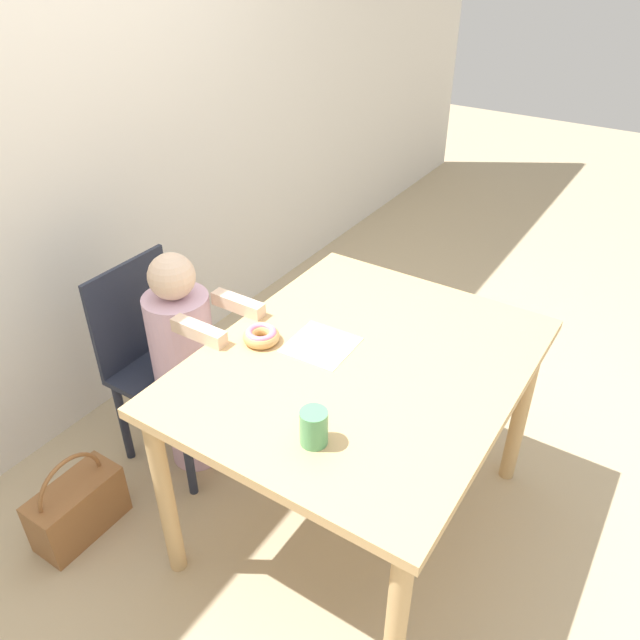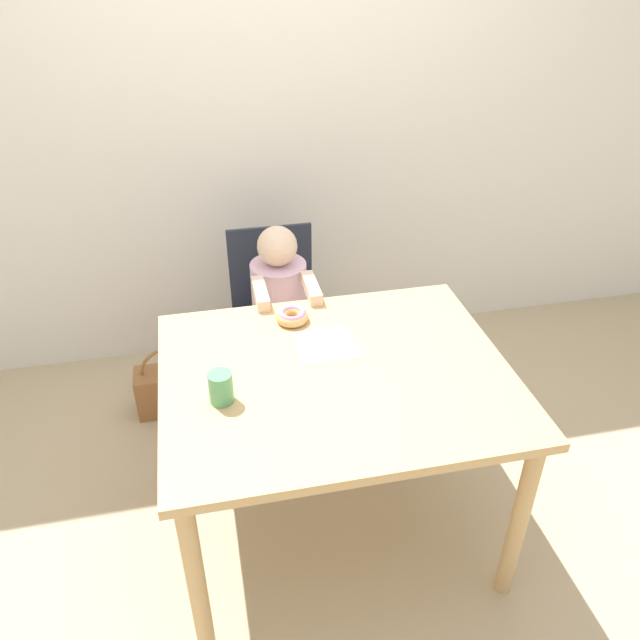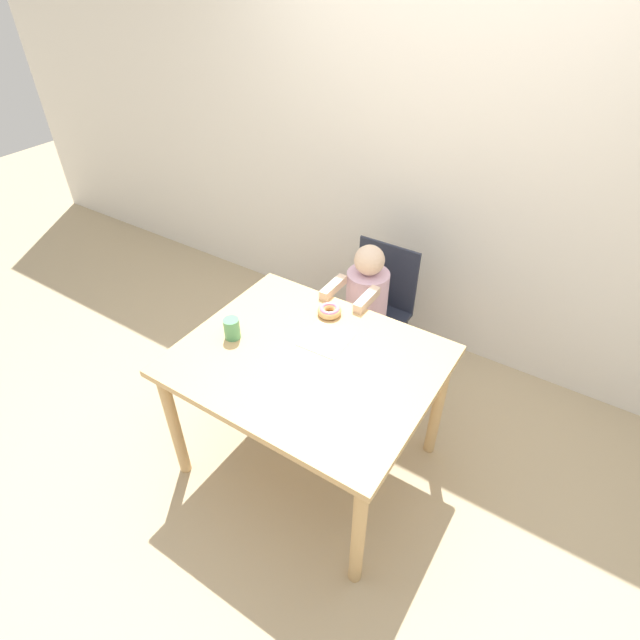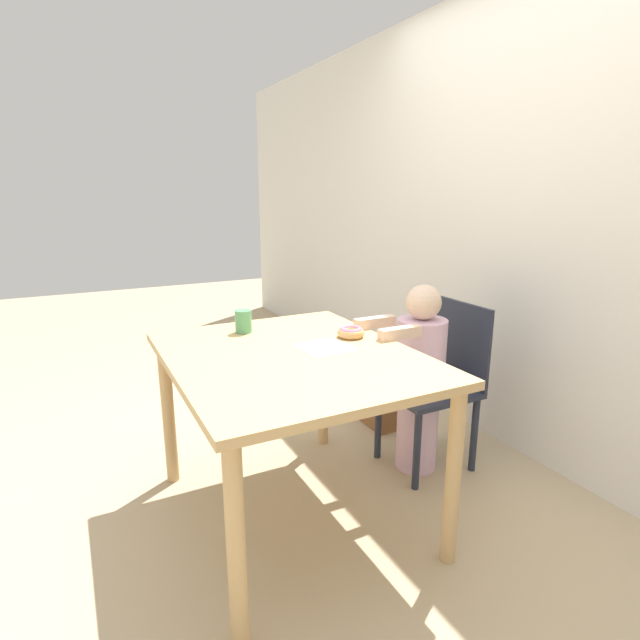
{
  "view_description": "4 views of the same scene",
  "coord_description": "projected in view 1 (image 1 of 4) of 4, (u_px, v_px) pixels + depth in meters",
  "views": [
    {
      "loc": [
        -1.43,
        -0.77,
        2.0
      ],
      "look_at": [
        -0.02,
        0.15,
        0.89
      ],
      "focal_mm": 35.0,
      "sensor_mm": 36.0,
      "label": 1
    },
    {
      "loc": [
        -0.41,
        -1.65,
        2.07
      ],
      "look_at": [
        -0.02,
        0.15,
        0.89
      ],
      "focal_mm": 35.0,
      "sensor_mm": 36.0,
      "label": 2
    },
    {
      "loc": [
        0.99,
        -1.42,
        2.35
      ],
      "look_at": [
        -0.02,
        0.15,
        0.89
      ],
      "focal_mm": 28.0,
      "sensor_mm": 36.0,
      "label": 3
    },
    {
      "loc": [
        1.8,
        -0.79,
        1.42
      ],
      "look_at": [
        -0.02,
        0.15,
        0.89
      ],
      "focal_mm": 28.0,
      "sensor_mm": 36.0,
      "label": 4
    }
  ],
  "objects": [
    {
      "name": "donut",
      "position": [
        261.0,
        335.0,
        2.11
      ],
      "size": [
        0.12,
        0.12,
        0.05
      ],
      "color": "tan",
      "rests_on": "dining_table"
    },
    {
      "name": "cup",
      "position": [
        314.0,
        427.0,
        1.69
      ],
      "size": [
        0.08,
        0.08,
        0.11
      ],
      "color": "#519E66",
      "rests_on": "dining_table"
    },
    {
      "name": "handbag",
      "position": [
        77.0,
        507.0,
        2.33
      ],
      "size": [
        0.34,
        0.16,
        0.37
      ],
      "color": "brown",
      "rests_on": "ground_plane"
    },
    {
      "name": "dining_table",
      "position": [
        361.0,
        384.0,
        2.08
      ],
      "size": [
        1.19,
        0.98,
        0.77
      ],
      "color": "tan",
      "rests_on": "ground_plane"
    },
    {
      "name": "napkin",
      "position": [
        321.0,
        345.0,
        2.1
      ],
      "size": [
        0.22,
        0.22,
        0.0
      ],
      "color": "white",
      "rests_on": "dining_table"
    },
    {
      "name": "child_figure",
      "position": [
        186.0,
        365.0,
        2.46
      ],
      "size": [
        0.26,
        0.44,
        0.98
      ],
      "color": "silver",
      "rests_on": "ground_plane"
    },
    {
      "name": "ground_plane",
      "position": [
        355.0,
        516.0,
        2.45
      ],
      "size": [
        12.0,
        12.0,
        0.0
      ],
      "primitive_type": "plane",
      "color": "tan"
    },
    {
      "name": "chair",
      "position": [
        164.0,
        364.0,
        2.54
      ],
      "size": [
        0.4,
        0.43,
        0.87
      ],
      "color": "#232838",
      "rests_on": "ground_plane"
    },
    {
      "name": "wall_back",
      "position": [
        53.0,
        142.0,
        2.39
      ],
      "size": [
        8.0,
        0.05,
        2.5
      ],
      "color": "silver",
      "rests_on": "ground_plane"
    }
  ]
}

